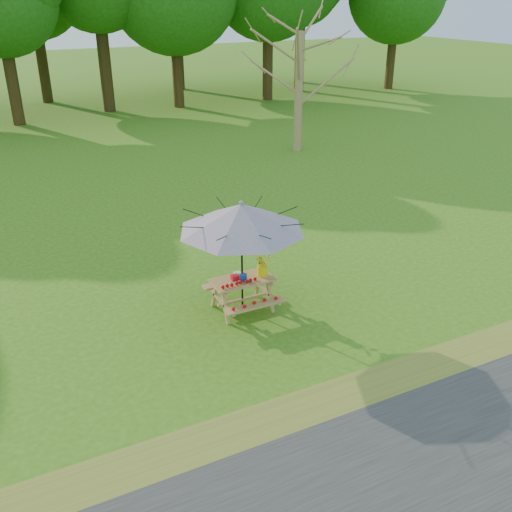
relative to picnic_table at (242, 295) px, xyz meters
name	(u,v)px	position (x,y,z in m)	size (l,w,h in m)	color
ground	(28,380)	(-4.09, -0.50, -0.33)	(120.00, 120.00, 0.00)	#316914
drygrass_strip	(56,506)	(-4.09, -3.30, -0.32)	(120.00, 1.20, 0.01)	olive
picnic_table	(242,295)	(0.00, 0.00, 0.00)	(1.20, 1.32, 0.67)	#A77F4B
patio_umbrella	(241,217)	(0.00, 0.00, 1.62)	(2.43, 2.43, 2.27)	black
produce_bins	(239,276)	(-0.05, 0.03, 0.40)	(0.28, 0.36, 0.13)	red
tomatoes_row	(239,283)	(-0.15, -0.18, 0.38)	(0.77, 0.13, 0.07)	red
flower_bucket	(262,264)	(0.43, -0.02, 0.58)	(0.33, 0.30, 0.45)	yellow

